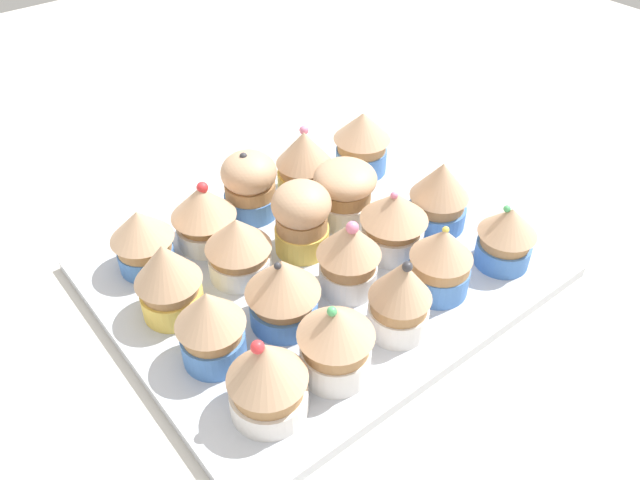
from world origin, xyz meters
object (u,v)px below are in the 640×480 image
(cupcake_9, at_px, (303,216))
(cupcake_6, at_px, (283,290))
(cupcake_1, at_px, (168,279))
(cupcake_3, at_px, (267,377))
(cupcake_17, at_px, (439,194))
(cupcake_4, at_px, (204,214))
(cupcake_5, at_px, (238,247))
(cupcake_7, at_px, (336,340))
(cupcake_18, at_px, (507,235))
(cupcake_0, at_px, (142,238))
(cupcake_10, at_px, (346,257))
(cupcake_11, at_px, (400,297))
(cupcake_2, at_px, (211,326))
(cupcake_8, at_px, (250,184))
(cupcake_15, at_px, (441,261))
(baking_tray, at_px, (320,268))
(cupcake_12, at_px, (304,163))
(cupcake_14, at_px, (394,221))
(cupcake_16, at_px, (362,141))

(cupcake_9, bearing_deg, cupcake_6, -47.46)
(cupcake_1, xyz_separation_m, cupcake_9, (0.00, 0.14, -0.00))
(cupcake_1, height_order, cupcake_3, same)
(cupcake_17, bearing_deg, cupcake_9, -112.70)
(cupcake_4, bearing_deg, cupcake_5, 1.09)
(cupcake_7, bearing_deg, cupcake_18, 90.55)
(cupcake_0, distance_m, cupcake_1, 0.07)
(cupcake_7, height_order, cupcake_10, cupcake_10)
(cupcake_3, bearing_deg, cupcake_11, 89.45)
(cupcake_2, height_order, cupcake_17, same)
(cupcake_8, bearing_deg, cupcake_5, -40.08)
(cupcake_15, bearing_deg, cupcake_10, -128.70)
(baking_tray, relative_size, cupcake_12, 4.97)
(cupcake_3, height_order, cupcake_15, cupcake_3)
(cupcake_5, relative_size, cupcake_11, 0.82)
(cupcake_0, relative_size, cupcake_14, 0.93)
(cupcake_7, height_order, cupcake_11, cupcake_11)
(cupcake_10, relative_size, cupcake_14, 1.11)
(cupcake_7, height_order, cupcake_8, same)
(cupcake_7, bearing_deg, cupcake_15, 96.38)
(cupcake_1, height_order, cupcake_17, cupcake_1)
(cupcake_2, xyz_separation_m, cupcake_10, (0.00, 0.14, 0.00))
(cupcake_15, height_order, cupcake_16, cupcake_16)
(cupcake_7, distance_m, cupcake_8, 0.23)
(cupcake_4, height_order, cupcake_7, cupcake_7)
(cupcake_3, relative_size, cupcake_14, 1.09)
(cupcake_1, xyz_separation_m, cupcake_2, (0.07, 0.00, -0.00))
(cupcake_2, relative_size, cupcake_12, 0.94)
(cupcake_4, relative_size, cupcake_16, 0.96)
(cupcake_9, bearing_deg, cupcake_11, -1.00)
(baking_tray, height_order, cupcake_18, cupcake_18)
(cupcake_18, bearing_deg, cupcake_0, -127.43)
(cupcake_2, distance_m, cupcake_3, 0.07)
(cupcake_4, xyz_separation_m, cupcake_16, (-0.00, 0.21, 0.00))
(cupcake_4, bearing_deg, cupcake_11, 18.60)
(cupcake_5, bearing_deg, cupcake_2, -44.84)
(cupcake_0, bearing_deg, cupcake_14, 57.45)
(cupcake_10, bearing_deg, cupcake_3, -63.70)
(cupcake_1, height_order, cupcake_18, cupcake_1)
(cupcake_12, distance_m, cupcake_15, 0.20)
(cupcake_4, xyz_separation_m, cupcake_7, (0.21, -0.00, 0.00))
(cupcake_3, bearing_deg, baking_tray, 128.36)
(baking_tray, height_order, cupcake_4, cupcake_4)
(cupcake_16, bearing_deg, cupcake_2, -64.15)
(cupcake_2, bearing_deg, cupcake_16, 115.85)
(cupcake_5, relative_size, cupcake_14, 0.91)
(cupcake_11, height_order, cupcake_12, same)
(cupcake_2, distance_m, cupcake_7, 0.10)
(cupcake_10, xyz_separation_m, cupcake_11, (0.07, 0.00, -0.00))
(cupcake_11, distance_m, cupcake_17, 0.16)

